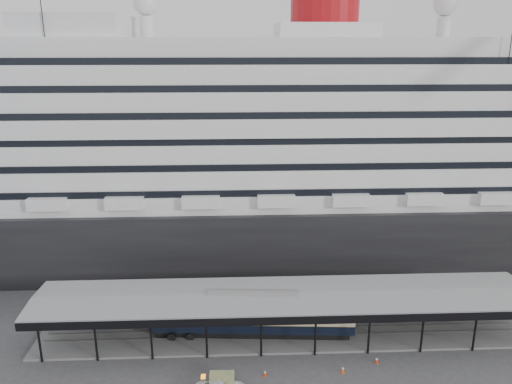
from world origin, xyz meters
TOP-DOWN VIEW (x-y plane):
  - ground at (0.00, 0.00)m, footprint 200.00×200.00m
  - cruise_ship at (0.05, 32.00)m, footprint 130.00×30.00m
  - platform_canopy at (0.00, 5.00)m, footprint 56.00×9.18m
  - pullman_carriage at (-3.65, 5.00)m, footprint 22.99×4.54m
  - traffic_cone_left at (-2.68, -2.43)m, footprint 0.47×0.47m
  - traffic_cone_mid at (5.28, -2.19)m, footprint 0.48×0.48m
  - traffic_cone_right at (9.17, -0.81)m, footprint 0.42×0.42m

SIDE VIEW (x-z plane):
  - ground at x=0.00m, z-range 0.00..0.00m
  - traffic_cone_left at x=-2.68m, z-range 0.00..0.69m
  - traffic_cone_mid at x=5.28m, z-range 0.00..0.73m
  - traffic_cone_right at x=9.17m, z-range 0.00..0.74m
  - platform_canopy at x=0.00m, z-range -0.29..5.01m
  - pullman_carriage at x=-3.65m, z-range -8.50..13.93m
  - cruise_ship at x=0.05m, z-range -3.60..40.30m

